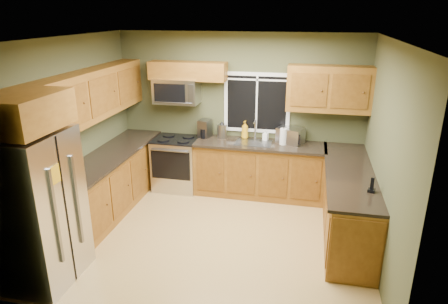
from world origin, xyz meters
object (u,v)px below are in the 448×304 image
at_px(range, 177,163).
at_px(coffee_maker, 205,129).
at_px(soap_bottle_b, 266,135).
at_px(soap_bottle_a, 245,130).
at_px(toaster_oven, 291,135).
at_px(cordless_phone, 372,188).
at_px(refrigerator, 38,209).
at_px(microwave, 177,91).
at_px(paper_towel_roll, 283,136).
at_px(kettle, 222,130).

distance_m(range, coffee_maker, 0.79).
bearing_deg(soap_bottle_b, soap_bottle_a, 174.64).
xyz_separation_m(toaster_oven, cordless_phone, (1.08, -1.72, -0.07)).
bearing_deg(range, refrigerator, -103.97).
bearing_deg(cordless_phone, soap_bottle_a, 135.92).
height_order(refrigerator, coffee_maker, refrigerator).
distance_m(microwave, cordless_phone, 3.55).
distance_m(refrigerator, paper_towel_roll, 3.78).
height_order(kettle, paper_towel_roll, paper_towel_roll).
bearing_deg(soap_bottle_a, paper_towel_roll, -16.00).
distance_m(microwave, kettle, 1.02).
height_order(coffee_maker, cordless_phone, coffee_maker).
bearing_deg(soap_bottle_a, kettle, -172.70).
height_order(toaster_oven, kettle, kettle).
bearing_deg(toaster_oven, soap_bottle_b, 173.24).
distance_m(paper_towel_roll, soap_bottle_b, 0.35).
distance_m(microwave, coffee_maker, 0.81).
relative_size(range, toaster_oven, 1.91).
relative_size(soap_bottle_a, soap_bottle_b, 1.70).
relative_size(range, paper_towel_roll, 3.16).
height_order(microwave, toaster_oven, microwave).
bearing_deg(refrigerator, cordless_phone, 17.87).
distance_m(coffee_maker, soap_bottle_b, 1.05).
bearing_deg(toaster_oven, coffee_maker, 179.84).
bearing_deg(paper_towel_roll, coffee_maker, 175.28).
bearing_deg(toaster_oven, kettle, 178.36).
bearing_deg(kettle, cordless_phone, -37.89).
distance_m(coffee_maker, soap_bottle_a, 0.69).
relative_size(paper_towel_roll, soap_bottle_b, 1.65).
height_order(refrigerator, cordless_phone, refrigerator).
bearing_deg(paper_towel_roll, soap_bottle_a, 164.00).
distance_m(soap_bottle_b, cordless_phone, 2.32).
relative_size(refrigerator, range, 1.92).
height_order(paper_towel_roll, cordless_phone, paper_towel_roll).
xyz_separation_m(toaster_oven, coffee_maker, (-1.47, 0.00, 0.02)).
relative_size(toaster_oven, kettle, 1.68).
bearing_deg(toaster_oven, range, -175.69).
xyz_separation_m(kettle, soap_bottle_a, (0.39, 0.05, 0.02)).
bearing_deg(toaster_oven, microwave, -179.69).
relative_size(coffee_maker, paper_towel_roll, 1.03).
bearing_deg(microwave, range, -89.98).
bearing_deg(soap_bottle_b, refrigerator, -126.80).
bearing_deg(toaster_oven, refrigerator, -132.14).
distance_m(soap_bottle_a, cordless_phone, 2.59).
height_order(microwave, soap_bottle_a, microwave).
bearing_deg(toaster_oven, soap_bottle_a, 173.88).
bearing_deg(kettle, paper_towel_roll, -7.62).
xyz_separation_m(toaster_oven, paper_towel_roll, (-0.11, -0.11, 0.01)).
xyz_separation_m(range, soap_bottle_b, (1.53, 0.20, 0.56)).
bearing_deg(coffee_maker, range, -162.54).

